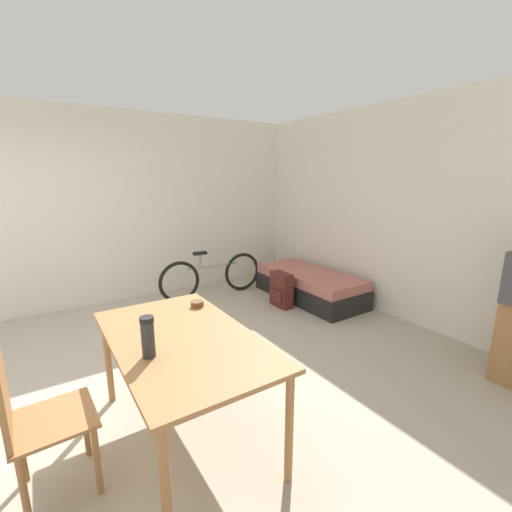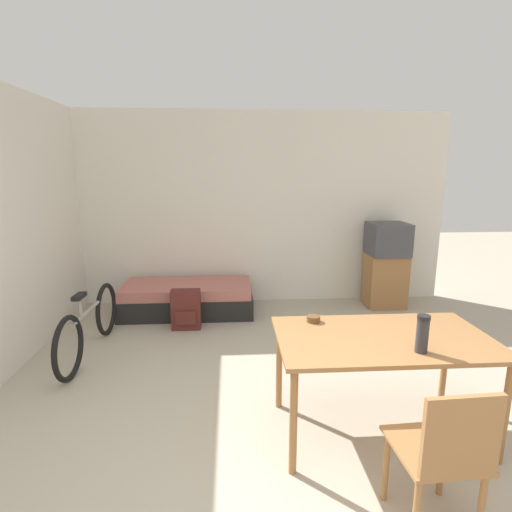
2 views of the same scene
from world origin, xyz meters
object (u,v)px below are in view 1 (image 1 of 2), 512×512
object	(u,v)px
thermos_flask	(148,335)
backpack	(281,290)
dining_table	(182,347)
bicycle	(212,276)
daybed	(309,285)
wooden_chair	(33,418)
mate_bowl	(197,304)

from	to	relation	value
thermos_flask	backpack	xyz separation A→B (m)	(-1.76, 2.32, -0.65)
dining_table	thermos_flask	bearing A→B (deg)	-60.39
backpack	bicycle	bearing A→B (deg)	-146.41
backpack	daybed	bearing A→B (deg)	94.12
bicycle	backpack	bearing A→B (deg)	33.59
wooden_chair	dining_table	bearing A→B (deg)	90.15
dining_table	thermos_flask	distance (m)	0.36
wooden_chair	thermos_flask	xyz separation A→B (m)	(0.14, 0.61, 0.39)
daybed	thermos_flask	distance (m)	3.47
wooden_chair	backpack	bearing A→B (deg)	118.90
daybed	dining_table	world-z (taller)	dining_table
daybed	thermos_flask	bearing A→B (deg)	-57.97
wooden_chair	thermos_flask	distance (m)	0.74
bicycle	mate_bowl	xyz separation A→B (m)	(2.11, -1.15, 0.46)
wooden_chair	bicycle	world-z (taller)	wooden_chair
wooden_chair	mate_bowl	world-z (taller)	wooden_chair
wooden_chair	bicycle	bearing A→B (deg)	137.74
wooden_chair	daybed	bearing A→B (deg)	115.43
dining_table	backpack	distance (m)	2.66
bicycle	thermos_flask	bearing A→B (deg)	-32.38
mate_bowl	thermos_flask	bearing A→B (deg)	-43.75
bicycle	thermos_flask	world-z (taller)	thermos_flask
daybed	backpack	world-z (taller)	backpack
wooden_chair	thermos_flask	bearing A→B (deg)	76.71
daybed	thermos_flask	xyz separation A→B (m)	(1.80, -2.88, 0.69)
thermos_flask	wooden_chair	bearing A→B (deg)	-103.29
wooden_chair	mate_bowl	size ratio (longest dim) A/B	8.62
mate_bowl	daybed	bearing A→B (deg)	117.70
bicycle	daybed	bearing A→B (deg)	52.87
thermos_flask	backpack	distance (m)	2.99
thermos_flask	mate_bowl	xyz separation A→B (m)	(-0.58, 0.56, -0.11)
dining_table	thermos_flask	xyz separation A→B (m)	(0.15, -0.26, 0.21)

